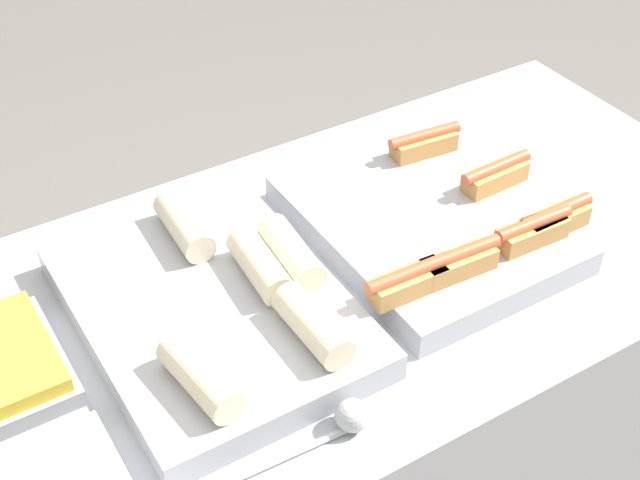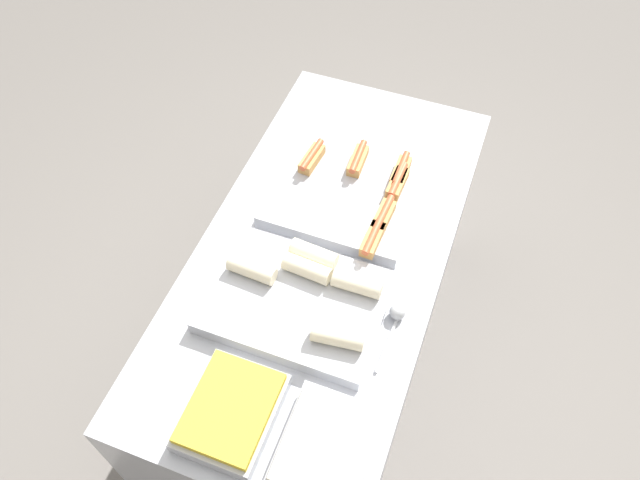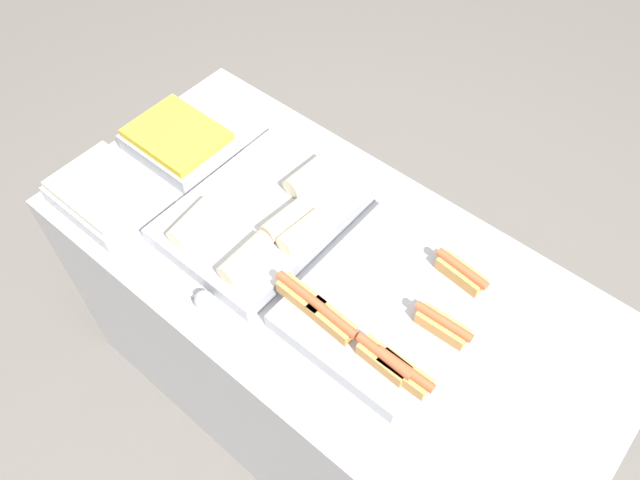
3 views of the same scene
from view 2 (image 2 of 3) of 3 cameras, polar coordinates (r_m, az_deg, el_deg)
name	(u,v)px [view 2 (image 2 of 3)]	position (r m, az deg, el deg)	size (l,w,h in m)	color
ground_plane	(323,364)	(2.72, 0.25, -11.23)	(12.00, 12.00, 0.00)	slate
counter	(323,314)	(2.34, 0.29, -6.78)	(1.56, 0.76, 0.86)	#A8AAB2
tray_hotdogs	(347,199)	(2.06, 2.48, 3.81)	(0.44, 0.47, 0.10)	#A8AAB2
tray_wraps	(299,299)	(1.83, -1.91, -5.38)	(0.38, 0.51, 0.10)	#A8AAB2
tray_side_front	(326,447)	(1.65, 0.55, -18.38)	(0.29, 0.22, 0.07)	#A8AAB2
tray_side_back	(231,411)	(1.70, -8.11, -15.25)	(0.29, 0.22, 0.07)	#A8AAB2
serving_spoon_near	(396,316)	(1.83, 6.97, -6.95)	(0.22, 0.05, 0.05)	#B2B5BA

